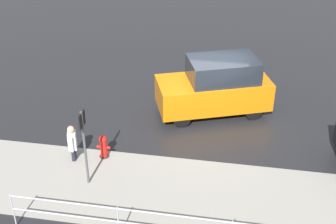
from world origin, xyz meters
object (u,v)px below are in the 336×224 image
(fire_hydrant, at_px, (104,147))
(moving_hatchback, at_px, (216,87))
(pedestrian, at_px, (72,141))
(sign_post, at_px, (84,138))

(fire_hydrant, bearing_deg, moving_hatchback, -132.92)
(pedestrian, bearing_deg, sign_post, 127.79)
(pedestrian, bearing_deg, moving_hatchback, -137.80)
(sign_post, bearing_deg, fire_hydrant, -93.84)
(fire_hydrant, bearing_deg, sign_post, 86.16)
(moving_hatchback, bearing_deg, fire_hydrant, 47.08)
(moving_hatchback, bearing_deg, pedestrian, 42.20)
(moving_hatchback, relative_size, pedestrian, 3.48)
(moving_hatchback, bearing_deg, sign_post, 55.38)
(moving_hatchback, relative_size, fire_hydrant, 5.30)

